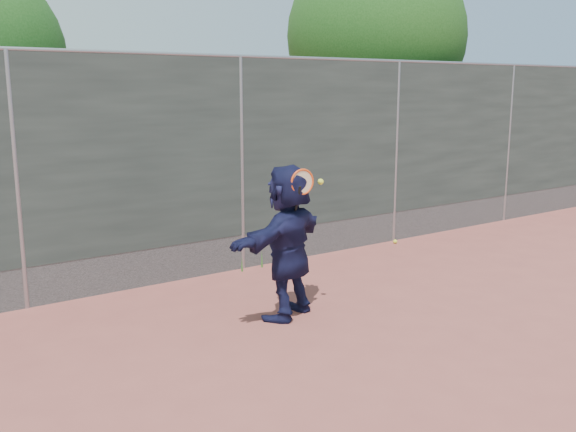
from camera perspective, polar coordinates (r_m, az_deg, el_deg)
ground at (r=6.78m, az=11.69°, el=-11.26°), size 80.00×80.00×0.00m
player at (r=7.23m, az=-0.00°, el=-2.27°), size 1.70×1.12×1.75m
ball_ground at (r=10.94m, az=9.50°, el=-2.25°), size 0.07×0.07×0.07m
fence at (r=9.07m, az=-4.16°, el=5.01°), size 20.00×0.06×3.03m
swing_action at (r=7.00m, az=1.42°, el=2.90°), size 0.50×0.17×0.51m
tree_right at (r=13.68m, az=8.25°, el=15.07°), size 3.78×3.60×5.39m
weed_clump at (r=9.40m, az=-2.12°, el=-3.74°), size 0.68×0.07×0.30m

